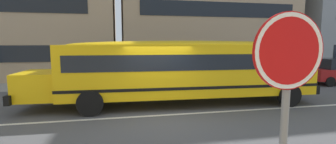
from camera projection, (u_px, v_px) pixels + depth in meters
name	position (u px, v px, depth m)	size (l,w,h in m)	color
ground_plane	(160.00, 115.00, 8.77)	(400.00, 400.00, 0.00)	#4C4C4F
sidewalk_far	(142.00, 83.00, 15.98)	(120.00, 3.00, 0.01)	gray
lane_centreline	(160.00, 115.00, 8.77)	(110.00, 0.16, 0.01)	silver
school_bus	(184.00, 67.00, 10.27)	(12.25, 3.17, 2.72)	yellow
stop_sign_post	(287.00, 86.00, 2.19)	(0.70, 0.07, 2.90)	slate
apartment_block_far_centre	(199.00, 0.00, 22.76)	(14.46, 10.13, 13.30)	tan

